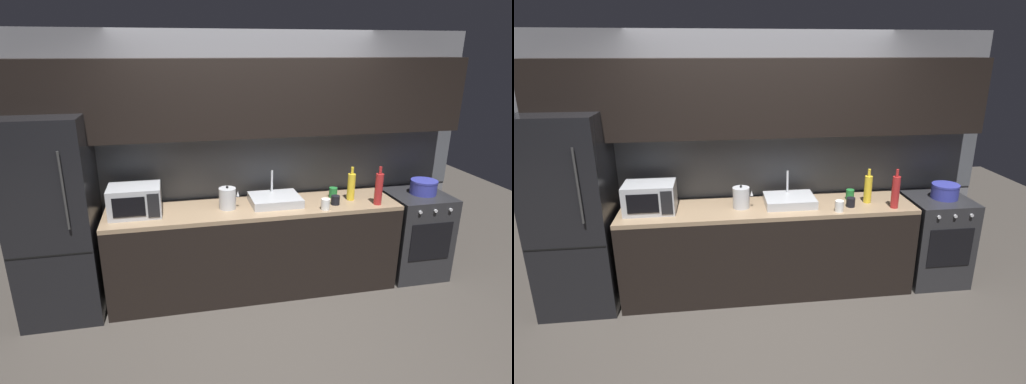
{
  "view_description": "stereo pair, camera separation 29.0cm",
  "coord_description": "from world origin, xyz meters",
  "views": [
    {
      "loc": [
        -0.76,
        -2.75,
        2.32
      ],
      "look_at": [
        0.01,
        0.9,
        1.04
      ],
      "focal_mm": 29.28,
      "sensor_mm": 36.0,
      "label": 1
    },
    {
      "loc": [
        -0.47,
        -2.8,
        2.32
      ],
      "look_at": [
        0.01,
        0.9,
        1.04
      ],
      "focal_mm": 29.28,
      "sensor_mm": 36.0,
      "label": 2
    }
  ],
  "objects": [
    {
      "name": "mug_dark",
      "position": [
        0.77,
        0.79,
        0.94
      ],
      "size": [
        0.08,
        0.08,
        0.09
      ],
      "primitive_type": "cylinder",
      "color": "black",
      "rests_on": "counter_run"
    },
    {
      "name": "ground_plane",
      "position": [
        0.0,
        0.0,
        0.0
      ],
      "size": [
        10.0,
        10.0,
        0.0
      ],
      "primitive_type": "plane",
      "color": "#3D3833"
    },
    {
      "name": "mug_green",
      "position": [
        0.83,
        0.99,
        0.95
      ],
      "size": [
        0.08,
        0.08,
        0.1
      ],
      "primitive_type": "cylinder",
      "color": "#1E6B2D",
      "rests_on": "counter_run"
    },
    {
      "name": "wine_bottle_yellow",
      "position": [
        0.97,
        0.89,
        1.04
      ],
      "size": [
        0.08,
        0.08,
        0.34
      ],
      "color": "gold",
      "rests_on": "counter_run"
    },
    {
      "name": "mug_white",
      "position": [
        0.63,
        0.68,
        0.95
      ],
      "size": [
        0.08,
        0.08,
        0.11
      ],
      "primitive_type": "cylinder",
      "color": "silver",
      "rests_on": "counter_run"
    },
    {
      "name": "back_wall",
      "position": [
        0.0,
        1.2,
        1.55
      ],
      "size": [
        4.54,
        0.44,
        2.5
      ],
      "color": "slate",
      "rests_on": "ground"
    },
    {
      "name": "oven_range",
      "position": [
        1.74,
        0.9,
        0.45
      ],
      "size": [
        0.6,
        0.62,
        0.9
      ],
      "color": "#232326",
      "rests_on": "ground"
    },
    {
      "name": "wine_bottle_red",
      "position": [
        1.17,
        0.71,
        1.06
      ],
      "size": [
        0.07,
        0.07,
        0.38
      ],
      "color": "#A82323",
      "rests_on": "counter_run"
    },
    {
      "name": "sink_basin",
      "position": [
        0.21,
        0.93,
        0.94
      ],
      "size": [
        0.48,
        0.38,
        0.3
      ],
      "color": "#ADAFB5",
      "rests_on": "counter_run"
    },
    {
      "name": "counter_run",
      "position": [
        0.0,
        0.9,
        0.45
      ],
      "size": [
        2.8,
        0.6,
        0.9
      ],
      "color": "black",
      "rests_on": "ground"
    },
    {
      "name": "cooking_pot",
      "position": [
        1.78,
        0.9,
        0.97
      ],
      "size": [
        0.27,
        0.27,
        0.15
      ],
      "color": "#333899",
      "rests_on": "oven_range"
    },
    {
      "name": "microwave",
      "position": [
        -1.1,
        0.92,
        1.04
      ],
      "size": [
        0.46,
        0.35,
        0.27
      ],
      "color": "#A8AAAF",
      "rests_on": "counter_run"
    },
    {
      "name": "kettle",
      "position": [
        -0.26,
        0.9,
        1.0
      ],
      "size": [
        0.19,
        0.16,
        0.22
      ],
      "color": "#B7BABF",
      "rests_on": "counter_run"
    },
    {
      "name": "refrigerator",
      "position": [
        -1.78,
        0.9,
        0.91
      ],
      "size": [
        0.68,
        0.69,
        1.82
      ],
      "color": "black",
      "rests_on": "ground"
    }
  ]
}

